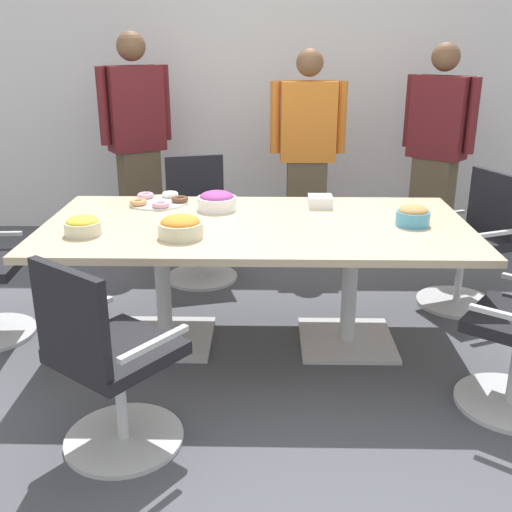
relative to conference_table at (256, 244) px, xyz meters
name	(u,v)px	position (x,y,z in m)	size (l,w,h in m)	color
ground_plane	(256,342)	(0.00, 0.00, -0.63)	(10.00, 10.00, 0.01)	#4C4F56
back_wall	(261,78)	(0.00, 2.40, 0.77)	(8.00, 0.10, 2.80)	white
conference_table	(256,244)	(0.00, 0.00, 0.00)	(2.40, 1.20, 0.75)	#CCB793
office_chair_0	(108,368)	(-0.62, -1.03, -0.22)	(0.76, 0.76, 0.91)	silver
office_chair_2	(469,248)	(1.43, 0.60, -0.22)	(0.70, 0.70, 0.91)	silver
office_chair_3	(199,226)	(-0.45, 1.06, -0.22)	(0.66, 0.66, 0.91)	silver
person_standing_0	(137,140)	(-1.02, 1.74, 0.32)	(0.56, 0.42, 1.80)	brown
person_standing_1	(307,152)	(0.39, 1.64, 0.24)	(0.61, 0.22, 1.67)	brown
person_standing_2	(437,148)	(1.44, 1.67, 0.27)	(0.52, 0.45, 1.71)	brown
snack_bowl_cookies	(413,215)	(0.88, -0.02, 0.18)	(0.19, 0.19, 0.12)	#4C9EC6
snack_bowl_chips_yellow	(83,225)	(-0.92, -0.23, 0.18)	(0.20, 0.20, 0.10)	beige
snack_bowl_chips_orange	(181,227)	(-0.39, -0.27, 0.18)	(0.24, 0.24, 0.12)	beige
snack_bowl_candy_mix	(217,201)	(-0.24, 0.28, 0.18)	(0.24, 0.24, 0.12)	white
donut_platter	(159,201)	(-0.63, 0.42, 0.14)	(0.38, 0.37, 0.04)	white
napkin_pile	(320,201)	(0.39, 0.36, 0.16)	(0.15, 0.15, 0.07)	white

